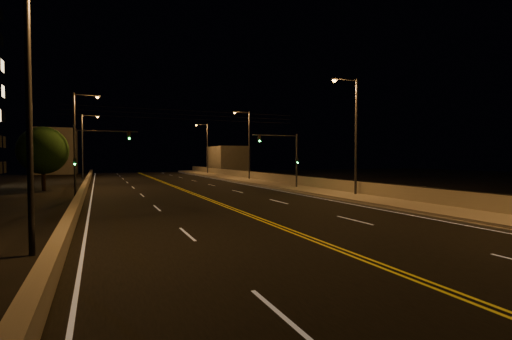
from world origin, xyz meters
name	(u,v)px	position (x,y,z in m)	size (l,w,h in m)	color
ground	(488,307)	(0.00, 0.00, 0.00)	(160.00, 160.00, 0.00)	black
road	(220,204)	(0.00, 20.00, 0.01)	(18.00, 120.00, 0.02)	black
sidewalk	(343,196)	(10.80, 20.00, 0.15)	(3.60, 120.00, 0.30)	gray
curb	(324,198)	(8.93, 20.00, 0.07)	(0.14, 120.00, 0.15)	gray
parapet_wall	(359,187)	(12.45, 20.00, 0.80)	(0.30, 120.00, 1.00)	gray
jersey_barrier	(77,206)	(-9.31, 20.00, 0.37)	(0.45, 120.00, 0.75)	gray
distant_building_right	(227,160)	(16.50, 66.91, 2.79)	(6.00, 10.00, 5.58)	slate
distant_building_left	(55,151)	(-16.00, 78.83, 4.56)	(8.00, 8.00, 9.11)	slate
parapet_rail	(359,181)	(12.45, 20.00, 1.33)	(0.06, 0.06, 120.00)	black
lane_markings	(220,204)	(0.00, 19.93, 0.02)	(17.32, 116.00, 0.00)	silver
streetlight_1	(354,130)	(11.54, 19.67, 5.67)	(2.55, 0.28, 9.89)	#2D2D33
streetlight_2	(247,141)	(11.54, 43.39, 5.67)	(2.55, 0.28, 9.89)	#2D2D33
streetlight_3	(206,145)	(11.54, 65.18, 5.67)	(2.55, 0.28, 9.89)	#2D2D33
streetlight_4	(37,91)	(-9.94, 9.22, 5.67)	(2.55, 0.28, 9.89)	#2D2D33
streetlight_5	(77,135)	(-9.94, 36.28, 5.67)	(2.55, 0.28, 9.89)	#2D2D33
streetlight_6	(84,142)	(-9.94, 56.71, 5.67)	(2.55, 0.28, 9.89)	#2D2D33
traffic_signal_right	(288,154)	(9.97, 28.29, 3.69)	(5.11, 0.31, 5.79)	#2D2D33
traffic_signal_left	(89,153)	(-8.77, 28.29, 3.69)	(5.11, 0.31, 5.79)	#2D2D33
overhead_wires	(189,115)	(0.00, 29.50, 7.40)	(22.00, 0.03, 0.83)	black
tree_0	(43,150)	(-13.11, 37.10, 4.07)	(4.76, 4.76, 6.46)	black
tree_1	(42,152)	(-14.17, 45.46, 3.98)	(4.66, 4.66, 6.31)	black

